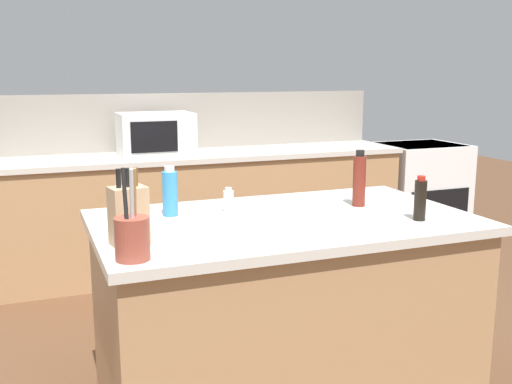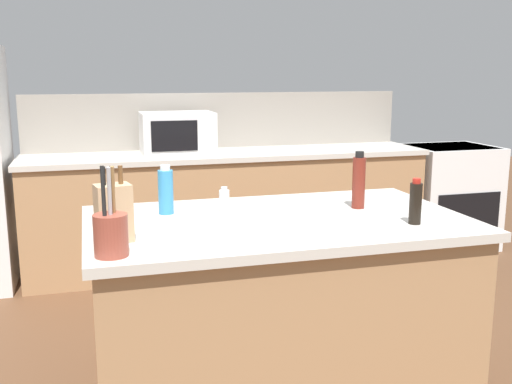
% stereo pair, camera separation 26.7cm
% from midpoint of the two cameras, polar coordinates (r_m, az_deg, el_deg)
% --- Properties ---
extents(back_counter_run, '(3.23, 0.66, 0.94)m').
position_cam_midpoint_polar(back_counter_run, '(4.88, -6.11, -1.71)').
color(back_counter_run, '#A87C54').
rests_on(back_counter_run, ground_plane).
extents(wall_backsplash, '(3.19, 0.03, 0.46)m').
position_cam_midpoint_polar(wall_backsplash, '(5.08, -7.21, 6.75)').
color(wall_backsplash, gray).
rests_on(wall_backsplash, back_counter_run).
extents(kitchen_island, '(1.66, 0.97, 0.94)m').
position_cam_midpoint_polar(kitchen_island, '(2.80, -0.15, -11.84)').
color(kitchen_island, '#A87C54').
rests_on(kitchen_island, ground_plane).
extents(range_oven, '(0.76, 0.65, 0.92)m').
position_cam_midpoint_polar(range_oven, '(5.74, 13.92, -0.05)').
color(range_oven, white).
rests_on(range_oven, ground_plane).
extents(microwave, '(0.56, 0.39, 0.33)m').
position_cam_midpoint_polar(microwave, '(4.69, -11.15, 5.42)').
color(microwave, white).
rests_on(microwave, back_counter_run).
extents(knife_block, '(0.15, 0.12, 0.29)m').
position_cam_midpoint_polar(knife_block, '(2.29, -15.33, -2.18)').
color(knife_block, tan).
rests_on(knife_block, kitchen_island).
extents(utensil_crock, '(0.12, 0.12, 0.32)m').
position_cam_midpoint_polar(utensil_crock, '(2.12, -15.29, -4.16)').
color(utensil_crock, brown).
rests_on(utensil_crock, kitchen_island).
extents(salt_shaker, '(0.05, 0.05, 0.12)m').
position_cam_midpoint_polar(salt_shaker, '(2.75, -5.43, -0.87)').
color(salt_shaker, silver).
rests_on(salt_shaker, kitchen_island).
extents(dish_soap_bottle, '(0.07, 0.07, 0.22)m').
position_cam_midpoint_polar(dish_soap_bottle, '(2.71, -11.00, -0.07)').
color(dish_soap_bottle, '#3384BC').
rests_on(dish_soap_bottle, kitchen_island).
extents(soy_sauce_bottle, '(0.05, 0.05, 0.20)m').
position_cam_midpoint_polar(soy_sauce_bottle, '(2.65, 12.62, -0.72)').
color(soy_sauce_bottle, black).
rests_on(soy_sauce_bottle, kitchen_island).
extents(vinegar_bottle, '(0.06, 0.06, 0.27)m').
position_cam_midpoint_polar(vinegar_bottle, '(2.87, 7.21, 1.13)').
color(vinegar_bottle, maroon).
rests_on(vinegar_bottle, kitchen_island).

